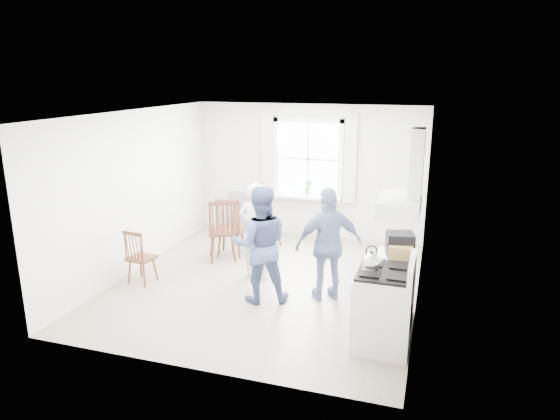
# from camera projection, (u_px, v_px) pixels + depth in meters

# --- Properties ---
(room_shell) EXTENTS (4.62, 5.12, 2.64)m
(room_shell) POSITION_uv_depth(u_px,v_px,m) (267.00, 201.00, 7.45)
(room_shell) COLOR gray
(room_shell) RESTS_ON ground
(window_assembly) EXTENTS (1.88, 0.24, 1.70)m
(window_assembly) POSITION_uv_depth(u_px,v_px,m) (308.00, 164.00, 9.65)
(window_assembly) COLOR white
(window_assembly) RESTS_ON room_shell
(range_hood) EXTENTS (0.45, 0.76, 0.94)m
(range_hood) POSITION_uv_depth(u_px,v_px,m) (405.00, 191.00, 5.44)
(range_hood) COLOR white
(range_hood) RESTS_ON room_shell
(shelf_unit) EXTENTS (0.40, 0.30, 0.80)m
(shelf_unit) POSITION_uv_depth(u_px,v_px,m) (240.00, 212.00, 10.23)
(shelf_unit) COLOR gray
(shelf_unit) RESTS_ON ground
(gas_stove) EXTENTS (0.68, 0.76, 1.12)m
(gas_stove) POSITION_uv_depth(u_px,v_px,m) (383.00, 308.00, 5.86)
(gas_stove) COLOR silver
(gas_stove) RESTS_ON ground
(kettle) EXTENTS (0.22, 0.22, 0.32)m
(kettle) POSITION_uv_depth(u_px,v_px,m) (371.00, 263.00, 5.70)
(kettle) COLOR silver
(kettle) RESTS_ON gas_stove
(low_cabinet) EXTENTS (0.50, 0.55, 0.90)m
(low_cabinet) POSITION_uv_depth(u_px,v_px,m) (395.00, 288.00, 6.49)
(low_cabinet) COLOR white
(low_cabinet) RESTS_ON ground
(stereo_stack) EXTENTS (0.39, 0.36, 0.30)m
(stereo_stack) POSITION_uv_depth(u_px,v_px,m) (400.00, 244.00, 6.33)
(stereo_stack) COLOR black
(stereo_stack) RESTS_ON low_cabinet
(cardboard_box) EXTENTS (0.29, 0.21, 0.18)m
(cardboard_box) POSITION_uv_depth(u_px,v_px,m) (401.00, 253.00, 6.19)
(cardboard_box) COLOR #9C7D4B
(cardboard_box) RESTS_ON low_cabinet
(windsor_chair_a) EXTENTS (0.52, 0.51, 1.08)m
(windsor_chair_a) POSITION_uv_depth(u_px,v_px,m) (229.00, 221.00, 8.70)
(windsor_chair_a) COLOR #452116
(windsor_chair_a) RESTS_ON ground
(windsor_chair_b) EXTENTS (0.41, 0.40, 0.87)m
(windsor_chair_b) POSITION_uv_depth(u_px,v_px,m) (137.00, 252.00, 7.58)
(windsor_chair_b) COLOR #452116
(windsor_chair_b) RESTS_ON ground
(windsor_chair_c) EXTENTS (0.62, 0.62, 1.11)m
(windsor_chair_c) POSITION_uv_depth(u_px,v_px,m) (222.00, 224.00, 8.46)
(windsor_chair_c) COLOR #452116
(windsor_chair_c) RESTS_ON ground
(person_left) EXTENTS (0.60, 0.60, 1.55)m
(person_left) POSITION_uv_depth(u_px,v_px,m) (256.00, 231.00, 7.76)
(person_left) COLOR silver
(person_left) RESTS_ON ground
(person_mid) EXTENTS (1.06, 1.06, 1.67)m
(person_mid) POSITION_uv_depth(u_px,v_px,m) (260.00, 245.00, 6.96)
(person_mid) COLOR #465382
(person_mid) RESTS_ON ground
(person_right) EXTENTS (1.30, 1.30, 1.64)m
(person_right) POSITION_uv_depth(u_px,v_px,m) (329.00, 245.00, 7.02)
(person_right) COLOR navy
(person_right) RESTS_ON ground
(potted_plant) EXTENTS (0.21, 0.21, 0.31)m
(potted_plant) POSITION_uv_depth(u_px,v_px,m) (308.00, 188.00, 9.68)
(potted_plant) COLOR #327133
(potted_plant) RESTS_ON window_assembly
(windsor_chair_d) EXTENTS (0.52, 0.52, 0.94)m
(windsor_chair_d) POSITION_uv_depth(u_px,v_px,m) (264.00, 218.00, 9.18)
(windsor_chair_d) COLOR #452116
(windsor_chair_d) RESTS_ON ground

